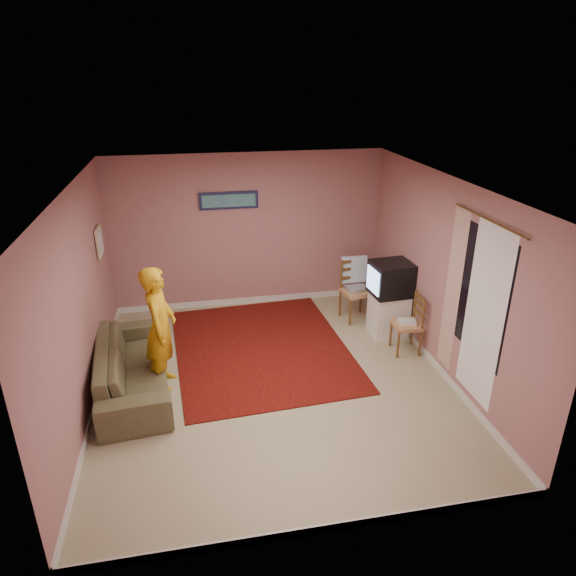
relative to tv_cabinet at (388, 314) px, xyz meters
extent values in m
plane|color=tan|center=(-1.95, -0.96, -0.33)|extent=(5.00, 5.00, 0.00)
cube|color=#A06A69|center=(-1.95, 1.54, 0.97)|extent=(4.50, 0.02, 2.60)
cube|color=#A06A69|center=(-1.95, -3.46, 0.97)|extent=(4.50, 0.02, 2.60)
cube|color=#A06A69|center=(-4.20, -0.96, 0.97)|extent=(0.02, 5.00, 2.60)
cube|color=#A06A69|center=(0.30, -0.96, 0.97)|extent=(0.02, 5.00, 2.60)
cube|color=silver|center=(-1.95, -0.96, 2.27)|extent=(4.50, 5.00, 0.02)
cube|color=silver|center=(-1.95, 1.53, -0.28)|extent=(4.50, 0.02, 0.10)
cube|color=silver|center=(-1.95, -3.45, -0.28)|extent=(4.50, 0.02, 0.10)
cube|color=silver|center=(-4.19, -0.96, -0.28)|extent=(0.02, 5.00, 0.10)
cube|color=silver|center=(0.29, -0.96, -0.28)|extent=(0.02, 5.00, 0.10)
cube|color=black|center=(0.29, -1.86, 1.12)|extent=(0.01, 1.10, 1.50)
cube|color=white|center=(0.28, -2.01, 0.92)|extent=(0.01, 0.75, 2.10)
cube|color=beige|center=(0.26, -1.31, 0.92)|extent=(0.01, 0.35, 2.10)
cylinder|color=brown|center=(0.25, -1.86, 1.99)|extent=(0.02, 1.40, 0.02)
cube|color=#16173D|center=(-2.25, 1.51, 1.52)|extent=(0.95, 0.03, 0.28)
cube|color=#2F5983|center=(-2.25, 1.49, 1.52)|extent=(0.86, 0.01, 0.20)
cube|color=beige|center=(-4.17, 0.64, 1.22)|extent=(0.03, 0.38, 0.42)
cube|color=silver|center=(-4.15, 0.64, 1.22)|extent=(0.01, 0.30, 0.34)
cube|color=#320605|center=(-1.99, -0.10, -0.33)|extent=(2.63, 3.20, 0.02)
cube|color=white|center=(0.00, 0.00, 0.00)|extent=(0.53, 0.48, 0.67)
cube|color=black|center=(0.00, 0.00, 0.59)|extent=(0.61, 0.56, 0.50)
cube|color=#8CB2F2|center=(-0.29, -0.02, 0.59)|extent=(0.05, 0.42, 0.36)
cube|color=tan|center=(-0.33, 0.58, 0.15)|extent=(0.52, 0.50, 0.05)
cube|color=brown|center=(-0.33, 0.58, 0.40)|extent=(0.45, 0.12, 0.51)
cube|color=#BABAC0|center=(-0.33, 0.58, 0.20)|extent=(0.37, 0.28, 0.06)
cube|color=#8BBEE3|center=(-0.33, 0.77, 0.47)|extent=(0.42, 0.05, 0.45)
cube|color=tan|center=(0.05, -0.57, 0.09)|extent=(0.41, 0.42, 0.05)
cube|color=brown|center=(0.05, -0.57, 0.32)|extent=(0.07, 0.40, 0.46)
cube|color=silver|center=(0.05, -0.57, 0.14)|extent=(0.27, 0.22, 0.05)
imported|color=brown|center=(-3.75, -0.78, -0.02)|extent=(1.04, 2.21, 0.63)
imported|color=#CB9113|center=(-3.35, -0.76, 0.48)|extent=(0.47, 0.64, 1.63)
camera|label=1|loc=(-2.87, -6.66, 3.47)|focal=32.00mm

